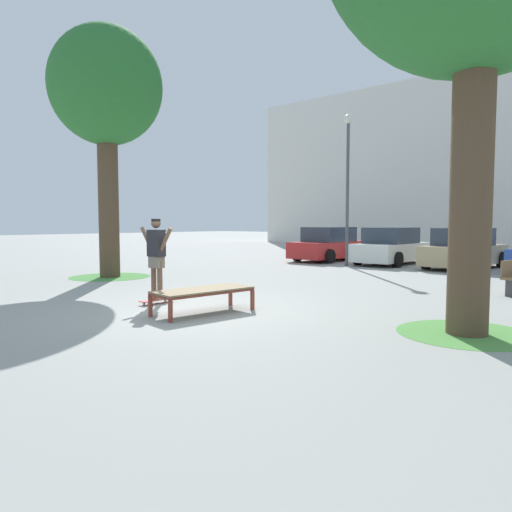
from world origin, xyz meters
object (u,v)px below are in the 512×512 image
object	(u,v)px
car_red	(330,245)
light_post	(348,167)
car_white	(392,247)
car_tan	(464,250)
skater	(156,253)
skate_box	(203,291)
skateboard	(157,300)
tree_near_left	(106,91)

from	to	relation	value
car_red	light_post	size ratio (longest dim) A/B	0.73
car_white	car_tan	size ratio (longest dim) A/B	0.98
skater	light_post	distance (m)	10.62
skater	light_post	bearing A→B (deg)	98.30
skate_box	skateboard	xyz separation A→B (m)	(-1.51, 0.06, -0.34)
car_tan	tree_near_left	bearing A→B (deg)	-125.95
skate_box	skater	bearing A→B (deg)	177.58
skate_box	car_red	distance (m)	13.08
tree_near_left	car_white	size ratio (longest dim) A/B	1.82
light_post	tree_near_left	bearing A→B (deg)	-114.23
car_red	light_post	distance (m)	4.15
skateboard	car_tan	distance (m)	12.46
car_white	skate_box	bearing A→B (deg)	-80.30
skater	car_white	world-z (taller)	skater
light_post	skate_box	bearing A→B (deg)	-73.68
car_red	car_tan	size ratio (longest dim) A/B	0.99
skater	car_red	bearing A→B (deg)	105.95
skater	car_tan	xyz separation A→B (m)	(2.26, 12.24, -0.38)
skate_box	skater	world-z (taller)	skater
skater	tree_near_left	bearing A→B (deg)	158.38
skater	car_white	distance (m)	12.24
car_white	light_post	world-z (taller)	light_post
skateboard	car_white	distance (m)	12.25
light_post	car_red	bearing A→B (deg)	136.09
skater	tree_near_left	world-z (taller)	tree_near_left
tree_near_left	light_post	bearing A→B (deg)	65.77
car_red	car_white	xyz separation A→B (m)	(2.86, 0.17, 0.00)
skateboard	tree_near_left	world-z (taller)	tree_near_left
skateboard	tree_near_left	xyz separation A→B (m)	(-5.13, 2.04, 5.65)
skateboard	skater	size ratio (longest dim) A/B	0.48
car_tan	car_red	bearing A→B (deg)	-178.05
skate_box	skater	xyz separation A→B (m)	(-1.51, 0.06, 0.66)
car_red	car_tan	distance (m)	5.71
skateboard	light_post	world-z (taller)	light_post
skate_box	tree_near_left	bearing A→B (deg)	162.47
skateboard	light_post	bearing A→B (deg)	98.30
tree_near_left	car_tan	world-z (taller)	tree_near_left
car_red	car_white	bearing A→B (deg)	3.50
car_red	car_tan	bearing A→B (deg)	1.95
car_tan	light_post	bearing A→B (deg)	-150.91
skater	light_post	xyz separation A→B (m)	(-1.48, 10.15, 2.75)
skater	light_post	world-z (taller)	light_post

